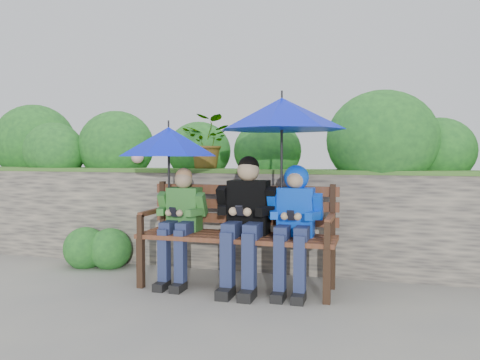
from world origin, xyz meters
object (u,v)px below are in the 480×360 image
(boy_middle, at_px, (246,216))
(umbrella_right, at_px, (282,114))
(boy_right, at_px, (294,216))
(umbrella_left, at_px, (169,142))
(park_bench, at_px, (238,228))
(boy_left, at_px, (180,218))

(boy_middle, bearing_deg, umbrella_right, 13.08)
(umbrella_right, bearing_deg, boy_middle, -166.92)
(boy_right, relative_size, umbrella_right, 0.99)
(boy_middle, relative_size, boy_right, 1.07)
(umbrella_left, bearing_deg, boy_right, -1.09)
(park_bench, bearing_deg, umbrella_left, -176.23)
(boy_middle, distance_m, umbrella_right, 0.93)
(boy_middle, bearing_deg, park_bench, 136.74)
(park_bench, height_order, boy_left, boy_left)
(boy_right, relative_size, umbrella_left, 1.18)
(park_bench, relative_size, boy_middle, 1.50)
(boy_left, relative_size, umbrella_right, 0.96)
(umbrella_left, bearing_deg, boy_middle, -3.25)
(boy_left, xyz_separation_m, boy_middle, (0.62, -0.01, 0.05))
(park_bench, distance_m, umbrella_left, 1.01)
(boy_left, bearing_deg, umbrella_left, 166.11)
(boy_right, distance_m, umbrella_right, 0.88)
(boy_left, distance_m, boy_right, 1.04)
(boy_right, xyz_separation_m, umbrella_right, (-0.12, 0.05, 0.87))
(boy_middle, relative_size, umbrella_right, 1.06)
(park_bench, xyz_separation_m, boy_middle, (0.09, -0.09, 0.13))
(boy_left, height_order, boy_middle, boy_middle)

